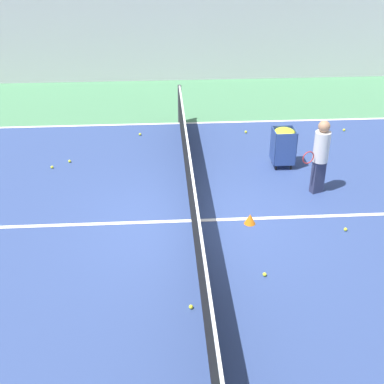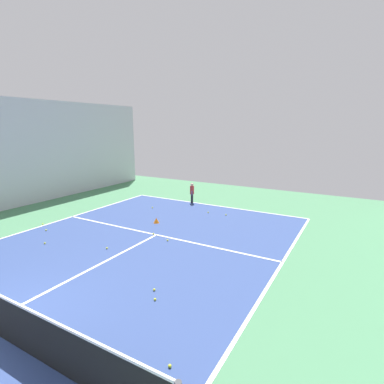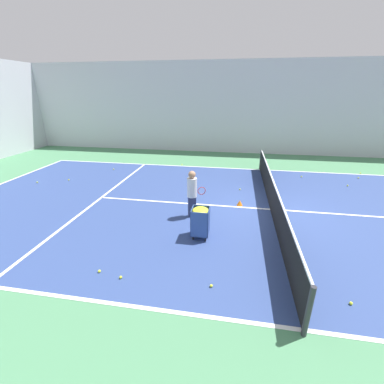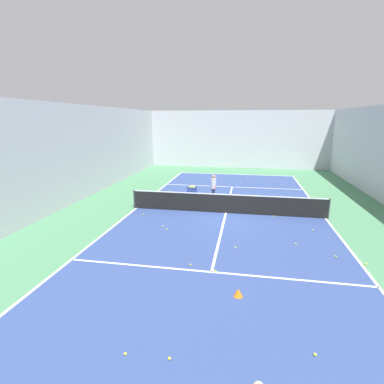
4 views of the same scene
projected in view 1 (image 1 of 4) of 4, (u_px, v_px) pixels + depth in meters
name	position (u px, v px, depth m)	size (l,w,h in m)	color
ground_plane	(192.00, 221.00, 10.65)	(36.96, 36.96, 0.00)	#477F56
court_playing_area	(192.00, 221.00, 10.65)	(10.54, 24.64, 0.00)	navy
line_sideline_left	(180.00, 123.00, 15.25)	(0.10, 24.64, 0.00)	white
line_centre_service	(192.00, 221.00, 10.64)	(0.10, 13.55, 0.00)	white
tennis_net	(192.00, 196.00, 10.37)	(10.84, 0.10, 1.10)	#2D2D33
coach_at_net	(321.00, 152.00, 11.24)	(0.43, 0.66, 1.66)	#2D3351
ball_cart	(284.00, 140.00, 12.52)	(0.54, 0.52, 0.95)	#2D478C
training_cone_0	(250.00, 219.00, 10.50)	(0.23, 0.23, 0.21)	orange
tennis_ball_2	(140.00, 134.00, 14.47)	(0.07, 0.07, 0.07)	yellow
tennis_ball_5	(265.00, 274.00, 9.07)	(0.07, 0.07, 0.07)	yellow
tennis_ball_6	(246.00, 132.00, 14.61)	(0.07, 0.07, 0.07)	yellow
tennis_ball_7	(321.00, 129.00, 14.80)	(0.07, 0.07, 0.07)	yellow
tennis_ball_13	(191.00, 307.00, 8.35)	(0.07, 0.07, 0.07)	yellow
tennis_ball_17	(52.00, 167.00, 12.69)	(0.07, 0.07, 0.07)	yellow
tennis_ball_19	(344.00, 130.00, 14.73)	(0.07, 0.07, 0.07)	yellow
tennis_ball_20	(70.00, 161.00, 12.98)	(0.07, 0.07, 0.07)	yellow
tennis_ball_21	(345.00, 229.00, 10.30)	(0.07, 0.07, 0.07)	yellow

